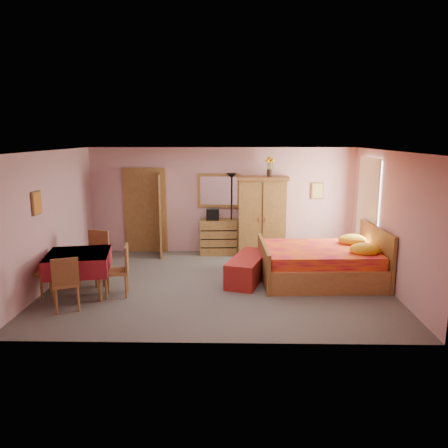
{
  "coord_description": "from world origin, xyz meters",
  "views": [
    {
      "loc": [
        0.27,
        -8.2,
        2.88
      ],
      "look_at": [
        0.1,
        0.3,
        1.15
      ],
      "focal_mm": 35.0,
      "sensor_mm": 36.0,
      "label": 1
    }
  ],
  "objects_px": {
    "wardrobe": "(262,216)",
    "bench": "(248,268)",
    "sunflower_vase": "(270,167)",
    "chair_north": "(93,258)",
    "chest_of_drawers": "(219,237)",
    "chair_east": "(116,271)",
    "wall_mirror": "(219,191)",
    "dining_table": "(80,274)",
    "floor_lamp": "(231,214)",
    "bed": "(320,254)",
    "stereo": "(213,214)",
    "chair_south": "(66,282)",
    "chair_west": "(36,272)"
  },
  "relations": [
    {
      "from": "dining_table",
      "to": "chair_south",
      "type": "xyz_separation_m",
      "value": [
        0.01,
        -0.67,
        0.07
      ]
    },
    {
      "from": "chair_west",
      "to": "wall_mirror",
      "type": "bearing_deg",
      "value": 136.66
    },
    {
      "from": "chest_of_drawers",
      "to": "chair_south",
      "type": "height_order",
      "value": "chair_south"
    },
    {
      "from": "wall_mirror",
      "to": "floor_lamp",
      "type": "bearing_deg",
      "value": -26.81
    },
    {
      "from": "chest_of_drawers",
      "to": "sunflower_vase",
      "type": "xyz_separation_m",
      "value": [
        1.21,
        -0.09,
        1.73
      ]
    },
    {
      "from": "bench",
      "to": "chair_north",
      "type": "height_order",
      "value": "chair_north"
    },
    {
      "from": "wardrobe",
      "to": "chair_north",
      "type": "xyz_separation_m",
      "value": [
        -3.46,
        -2.15,
        -0.45
      ]
    },
    {
      "from": "wardrobe",
      "to": "bed",
      "type": "relative_size",
      "value": 0.81
    },
    {
      "from": "sunflower_vase",
      "to": "chair_west",
      "type": "bearing_deg",
      "value": -147.08
    },
    {
      "from": "sunflower_vase",
      "to": "chair_north",
      "type": "xyz_separation_m",
      "value": [
        -3.61,
        -2.16,
        -1.64
      ]
    },
    {
      "from": "chair_north",
      "to": "stereo",
      "type": "bearing_deg",
      "value": -116.29
    },
    {
      "from": "wall_mirror",
      "to": "dining_table",
      "type": "xyz_separation_m",
      "value": [
        -2.45,
        -3.11,
        -1.15
      ]
    },
    {
      "from": "stereo",
      "to": "chair_east",
      "type": "bearing_deg",
      "value": -119.26
    },
    {
      "from": "wall_mirror",
      "to": "stereo",
      "type": "distance_m",
      "value": 0.61
    },
    {
      "from": "chest_of_drawers",
      "to": "stereo",
      "type": "distance_m",
      "value": 0.59
    },
    {
      "from": "bed",
      "to": "chair_west",
      "type": "bearing_deg",
      "value": -171.56
    },
    {
      "from": "wall_mirror",
      "to": "stereo",
      "type": "height_order",
      "value": "wall_mirror"
    },
    {
      "from": "bed",
      "to": "dining_table",
      "type": "height_order",
      "value": "bed"
    },
    {
      "from": "bed",
      "to": "chair_east",
      "type": "distance_m",
      "value": 3.98
    },
    {
      "from": "floor_lamp",
      "to": "bed",
      "type": "distance_m",
      "value": 2.72
    },
    {
      "from": "wall_mirror",
      "to": "sunflower_vase",
      "type": "xyz_separation_m",
      "value": [
        1.21,
        -0.3,
        0.61
      ]
    },
    {
      "from": "stereo",
      "to": "sunflower_vase",
      "type": "bearing_deg",
      "value": -3.17
    },
    {
      "from": "stereo",
      "to": "bed",
      "type": "distance_m",
      "value": 3.0
    },
    {
      "from": "dining_table",
      "to": "chair_north",
      "type": "relative_size",
      "value": 1.05
    },
    {
      "from": "sunflower_vase",
      "to": "chair_north",
      "type": "distance_m",
      "value": 4.52
    },
    {
      "from": "chest_of_drawers",
      "to": "chair_north",
      "type": "xyz_separation_m",
      "value": [
        -2.4,
        -2.25,
        0.09
      ]
    },
    {
      "from": "sunflower_vase",
      "to": "wardrobe",
      "type": "bearing_deg",
      "value": -178.54
    },
    {
      "from": "chest_of_drawers",
      "to": "chair_south",
      "type": "xyz_separation_m",
      "value": [
        -2.45,
        -3.56,
        0.04
      ]
    },
    {
      "from": "dining_table",
      "to": "chair_south",
      "type": "relative_size",
      "value": 1.16
    },
    {
      "from": "sunflower_vase",
      "to": "chair_east",
      "type": "xyz_separation_m",
      "value": [
        -2.98,
        -2.82,
        -1.69
      ]
    },
    {
      "from": "bed",
      "to": "wall_mirror",
      "type": "bearing_deg",
      "value": 131.72
    },
    {
      "from": "floor_lamp",
      "to": "sunflower_vase",
      "type": "bearing_deg",
      "value": -8.08
    },
    {
      "from": "chair_south",
      "to": "chair_east",
      "type": "bearing_deg",
      "value": 22.22
    },
    {
      "from": "chest_of_drawers",
      "to": "chair_north",
      "type": "height_order",
      "value": "chair_north"
    },
    {
      "from": "chair_north",
      "to": "floor_lamp",
      "type": "bearing_deg",
      "value": -120.86
    },
    {
      "from": "wardrobe",
      "to": "chair_south",
      "type": "xyz_separation_m",
      "value": [
        -3.5,
        -3.47,
        -0.49
      ]
    },
    {
      "from": "floor_lamp",
      "to": "bed",
      "type": "bearing_deg",
      "value": -48.27
    },
    {
      "from": "stereo",
      "to": "chair_west",
      "type": "bearing_deg",
      "value": -136.27
    },
    {
      "from": "wardrobe",
      "to": "bench",
      "type": "xyz_separation_m",
      "value": [
        -0.4,
        -1.92,
        -0.71
      ]
    },
    {
      "from": "bed",
      "to": "dining_table",
      "type": "relative_size",
      "value": 2.18
    },
    {
      "from": "wardrobe",
      "to": "chair_west",
      "type": "relative_size",
      "value": 2.1
    },
    {
      "from": "sunflower_vase",
      "to": "bench",
      "type": "bearing_deg",
      "value": -106.15
    },
    {
      "from": "chest_of_drawers",
      "to": "wall_mirror",
      "type": "distance_m",
      "value": 1.14
    },
    {
      "from": "chest_of_drawers",
      "to": "chair_east",
      "type": "distance_m",
      "value": 3.41
    },
    {
      "from": "wardrobe",
      "to": "chair_west",
      "type": "distance_m",
      "value": 5.18
    },
    {
      "from": "chest_of_drawers",
      "to": "bench",
      "type": "distance_m",
      "value": 2.13
    },
    {
      "from": "chair_west",
      "to": "chair_east",
      "type": "bearing_deg",
      "value": 94.18
    },
    {
      "from": "stereo",
      "to": "floor_lamp",
      "type": "height_order",
      "value": "floor_lamp"
    },
    {
      "from": "bench",
      "to": "chair_north",
      "type": "bearing_deg",
      "value": -175.73
    },
    {
      "from": "chest_of_drawers",
      "to": "dining_table",
      "type": "xyz_separation_m",
      "value": [
        -2.45,
        -2.9,
        -0.03
      ]
    }
  ]
}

